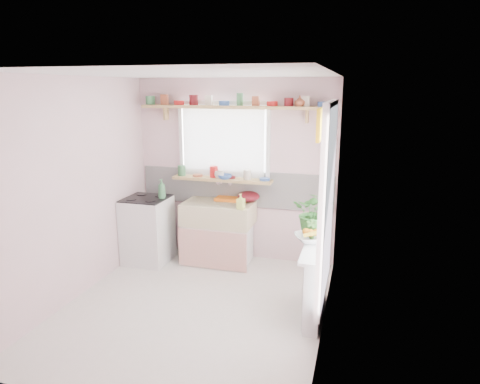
# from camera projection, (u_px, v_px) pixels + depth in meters

# --- Properties ---
(room) EXTENTS (3.20, 3.20, 3.20)m
(room) POSITION_uv_depth(u_px,v_px,m) (271.00, 175.00, 5.04)
(room) COLOR silver
(room) RESTS_ON ground
(sink_unit) EXTENTS (0.95, 0.65, 1.11)m
(sink_unit) POSITION_uv_depth(u_px,v_px,m) (218.00, 232.00, 5.88)
(sink_unit) COLOR white
(sink_unit) RESTS_ON ground
(cooker) EXTENTS (0.58, 0.58, 0.93)m
(cooker) POSITION_uv_depth(u_px,v_px,m) (148.00, 230.00, 5.90)
(cooker) COLOR white
(cooker) RESTS_ON ground
(radiator_ledge) EXTENTS (0.22, 0.95, 0.78)m
(radiator_ledge) POSITION_uv_depth(u_px,v_px,m) (316.00, 281.00, 4.49)
(radiator_ledge) COLOR white
(radiator_ledge) RESTS_ON ground
(windowsill) EXTENTS (1.40, 0.22, 0.04)m
(windowsill) POSITION_uv_depth(u_px,v_px,m) (222.00, 179.00, 5.89)
(windowsill) COLOR tan
(windowsill) RESTS_ON room
(pine_shelf) EXTENTS (2.52, 0.24, 0.04)m
(pine_shelf) POSITION_uv_depth(u_px,v_px,m) (232.00, 107.00, 5.61)
(pine_shelf) COLOR tan
(pine_shelf) RESTS_ON room
(shelf_crockery) EXTENTS (2.47, 0.11, 0.12)m
(shelf_crockery) POSITION_uv_depth(u_px,v_px,m) (229.00, 101.00, 5.60)
(shelf_crockery) COLOR #3F7F4C
(shelf_crockery) RESTS_ON pine_shelf
(sill_crockery) EXTENTS (1.35, 0.11, 0.12)m
(sill_crockery) POSITION_uv_depth(u_px,v_px,m) (219.00, 174.00, 5.88)
(sill_crockery) COLOR #3F7F4C
(sill_crockery) RESTS_ON windowsill
(dish_tray) EXTENTS (0.38, 0.29, 0.04)m
(dish_tray) POSITION_uv_depth(u_px,v_px,m) (230.00, 198.00, 5.95)
(dish_tray) COLOR orange
(dish_tray) RESTS_ON sink_unit
(colander) EXTENTS (0.35, 0.35, 0.14)m
(colander) POSITION_uv_depth(u_px,v_px,m) (249.00, 196.00, 5.86)
(colander) COLOR maroon
(colander) RESTS_ON sink_unit
(jade_plant) EXTENTS (0.46, 0.40, 0.50)m
(jade_plant) POSITION_uv_depth(u_px,v_px,m) (314.00, 212.00, 4.73)
(jade_plant) COLOR #2E6A2A
(jade_plant) RESTS_ON radiator_ledge
(fruit_bowl) EXTENTS (0.43, 0.43, 0.08)m
(fruit_bowl) POSITION_uv_depth(u_px,v_px,m) (310.00, 238.00, 4.53)
(fruit_bowl) COLOR silver
(fruit_bowl) RESTS_ON radiator_ledge
(herb_pot) EXTENTS (0.12, 0.09, 0.23)m
(herb_pot) POSITION_uv_depth(u_px,v_px,m) (311.00, 230.00, 4.58)
(herb_pot) COLOR #366629
(herb_pot) RESTS_ON radiator_ledge
(soap_bottle_sink) EXTENTS (0.10, 0.10, 0.20)m
(soap_bottle_sink) POSITION_uv_depth(u_px,v_px,m) (241.00, 201.00, 5.48)
(soap_bottle_sink) COLOR #DAED69
(soap_bottle_sink) RESTS_ON sink_unit
(sill_cup) EXTENTS (0.13, 0.13, 0.10)m
(sill_cup) POSITION_uv_depth(u_px,v_px,m) (219.00, 175.00, 5.82)
(sill_cup) COLOR beige
(sill_cup) RESTS_ON windowsill
(sill_bowl) EXTENTS (0.20, 0.20, 0.06)m
(sill_bowl) POSITION_uv_depth(u_px,v_px,m) (225.00, 177.00, 5.81)
(sill_bowl) COLOR #3763B5
(sill_bowl) RESTS_ON windowsill
(shelf_vase) EXTENTS (0.17, 0.17, 0.13)m
(shelf_vase) POSITION_uv_depth(u_px,v_px,m) (300.00, 101.00, 5.31)
(shelf_vase) COLOR #9A4D2F
(shelf_vase) RESTS_ON pine_shelf
(cooker_bottle) EXTENTS (0.12, 0.12, 0.26)m
(cooker_bottle) POSITION_uv_depth(u_px,v_px,m) (162.00, 189.00, 5.74)
(cooker_bottle) COLOR #438754
(cooker_bottle) RESTS_ON cooker
(fruit) EXTENTS (0.20, 0.14, 0.10)m
(fruit) POSITION_uv_depth(u_px,v_px,m) (311.00, 233.00, 4.52)
(fruit) COLOR orange
(fruit) RESTS_ON fruit_bowl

